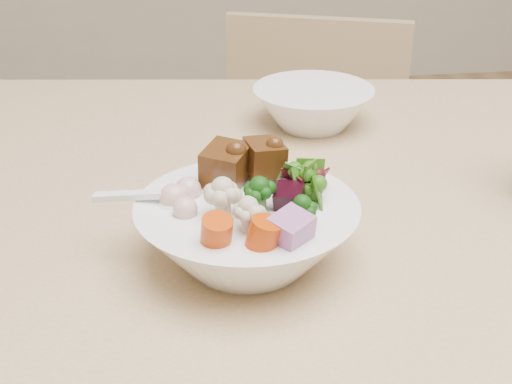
# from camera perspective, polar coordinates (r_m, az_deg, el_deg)

# --- Properties ---
(chair_far) EXTENTS (0.47, 0.47, 0.80)m
(chair_far) POSITION_cam_1_polar(r_m,az_deg,el_deg) (1.47, 3.96, -0.69)
(chair_far) COLOR tan
(chair_far) RESTS_ON ground
(food_bowl) EXTENTS (0.20, 0.20, 0.11)m
(food_bowl) POSITION_cam_1_polar(r_m,az_deg,el_deg) (0.64, -0.59, -2.93)
(food_bowl) COLOR white
(food_bowl) RESTS_ON dining_table
(soup_spoon) EXTENTS (0.10, 0.05, 0.02)m
(soup_spoon) POSITION_cam_1_polar(r_m,az_deg,el_deg) (0.64, -7.37, -0.83)
(soup_spoon) COLOR white
(soup_spoon) RESTS_ON food_bowl
(side_bowl) EXTENTS (0.16, 0.16, 0.05)m
(side_bowl) POSITION_cam_1_polar(r_m,az_deg,el_deg) (0.95, 4.57, 6.75)
(side_bowl) COLOR white
(side_bowl) RESTS_ON dining_table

